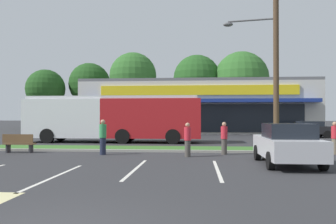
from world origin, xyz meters
The scene contains 20 objects.
grass_median centered at (0.00, 14.00, 0.06)m, with size 56.00×2.20×0.12m, color #386B28.
curb_lip centered at (0.00, 12.78, 0.06)m, with size 56.00×0.24×0.12m, color #99968C.
parking_stripe_1 centered at (-2.15, 5.27, 0.00)m, with size 0.12×4.80×0.01m, color silver.
parking_stripe_2 centered at (0.08, 6.99, 0.00)m, with size 0.12×4.80×0.01m, color silver.
parking_stripe_3 centered at (2.97, 7.07, 0.00)m, with size 0.12×4.80×0.01m, color silver.
storefront_building centered at (2.36, 36.20, 2.86)m, with size 24.80×13.75×5.72m.
tree_far_left centered at (-19.99, 44.68, 5.81)m, with size 5.70×5.70×8.68m.
tree_left centered at (-14.08, 47.00, 6.73)m, with size 6.29×6.29×9.89m.
tree_mid_left centered at (-6.91, 44.48, 7.56)m, with size 6.73×6.73×10.94m.
tree_mid centered at (2.23, 46.12, 7.30)m, with size 6.87×6.87×10.75m.
tree_mid_right centered at (8.58, 45.41, 7.14)m, with size 7.74×7.74×11.02m.
utility_pole centered at (6.43, 14.25, 5.35)m, with size 3.13×2.38×10.01m.
city_bus centered at (-3.65, 19.11, 1.77)m, with size 12.40×2.74×3.25m.
bus_stop_bench centered at (-6.81, 11.90, 0.50)m, with size 1.60×0.45×0.95m.
car_1 centered at (11.79, 25.84, 0.74)m, with size 4.26×2.01×1.41m.
car_3 centered at (5.72, 8.50, 0.81)m, with size 2.00×4.34×1.60m.
pedestrian_near_bench centered at (1.83, 10.82, 0.79)m, with size 0.32×0.32×1.57m.
pedestrian_by_pole centered at (3.58, 11.91, 0.79)m, with size 0.32×0.32×1.58m.
pedestrian_mid centered at (-2.29, 11.37, 0.86)m, with size 0.34×0.34×1.70m.
pedestrian_far centered at (8.99, 12.50, 0.80)m, with size 0.32×0.32×1.60m.
Camera 1 is at (2.27, -5.35, 1.91)m, focal length 37.61 mm.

